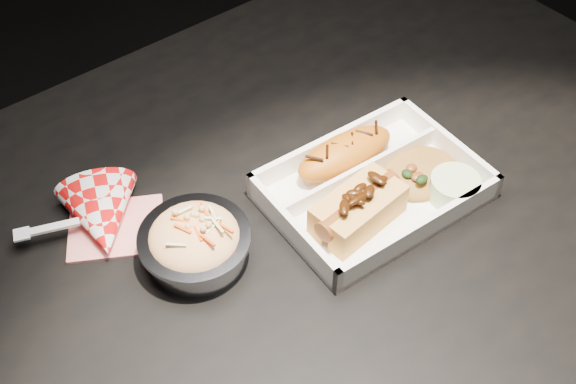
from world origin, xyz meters
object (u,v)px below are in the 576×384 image
at_px(hotdog, 358,207).
at_px(foil_coleslaw_cup, 195,241).
at_px(dining_table, 292,260).
at_px(food_tray, 372,190).
at_px(napkin_fork, 102,219).
at_px(fried_pastry, 345,153).

height_order(hotdog, foil_coleslaw_cup, hotdog).
relative_size(dining_table, food_tray, 4.59).
distance_m(food_tray, hotdog, 0.06).
bearing_deg(dining_table, foil_coleslaw_cup, 172.01).
height_order(foil_coleslaw_cup, napkin_fork, napkin_fork).
xyz_separation_m(hotdog, foil_coleslaw_cup, (-0.17, 0.08, -0.00)).
bearing_deg(hotdog, food_tray, 21.57).
relative_size(hotdog, foil_coleslaw_cup, 0.96).
bearing_deg(napkin_fork, hotdog, -16.85).
bearing_deg(food_tray, fried_pastry, 90.00).
bearing_deg(foil_coleslaw_cup, food_tray, -14.18).
bearing_deg(food_tray, hotdog, -149.23).
bearing_deg(napkin_fork, dining_table, -11.94).
xyz_separation_m(hotdog, napkin_fork, (-0.23, 0.18, -0.02)).
xyz_separation_m(dining_table, napkin_fork, (-0.19, 0.12, 0.11)).
distance_m(dining_table, foil_coleslaw_cup, 0.17).
distance_m(dining_table, hotdog, 0.15).
height_order(dining_table, foil_coleslaw_cup, foil_coleslaw_cup).
distance_m(fried_pastry, hotdog, 0.09).
height_order(fried_pastry, foil_coleslaw_cup, foil_coleslaw_cup).
height_order(dining_table, food_tray, food_tray).
relative_size(food_tray, hotdog, 2.14).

